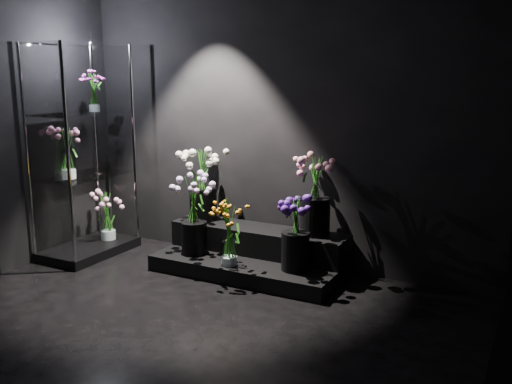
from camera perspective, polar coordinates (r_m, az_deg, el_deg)
The scene contains 13 objects.
floor at distance 3.87m, azimuth -11.47°, elevation -15.23°, with size 4.00×4.00×0.00m, color black.
wall_back at distance 5.15m, azimuth 2.12°, elevation 8.06°, with size 4.00×4.00×0.00m, color black.
wall_right at distance 2.67m, azimuth 22.69°, elevation 3.41°, with size 4.00×4.00×0.00m, color black.
display_riser at distance 5.13m, azimuth -0.27°, elevation -6.18°, with size 1.66×0.74×0.37m.
display_case at distance 5.64m, azimuth -16.90°, elevation 3.82°, with size 0.55×0.91×2.00m.
bouquet_orange_bells at distance 4.80m, azimuth -2.70°, elevation -4.09°, with size 0.28×0.28×0.56m.
bouquet_lilac at distance 5.11m, azimuth -6.26°, elevation -1.83°, with size 0.42×0.42×0.70m.
bouquet_purple at distance 4.68m, azimuth 3.99°, elevation -3.71°, with size 0.38×0.38×0.62m.
bouquet_cream_roses at distance 5.37m, azimuth -5.35°, elevation 1.29°, with size 0.46×0.46×0.67m.
bouquet_pink_roses at distance 4.88m, azimuth 5.98°, elevation 0.13°, with size 0.44×0.44×0.68m.
bouquet_case_pink at distance 5.49m, azimuth -18.33°, elevation 3.80°, with size 0.36×0.36×0.47m.
bouquet_case_magenta at distance 5.68m, azimuth -15.95°, elevation 9.82°, with size 0.30×0.30×0.40m.
bouquet_case_base_pink at distance 5.89m, azimuth -14.66°, elevation -2.27°, with size 0.39×0.39×0.48m.
Camera 1 is at (2.23, -2.63, 1.76)m, focal length 40.00 mm.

